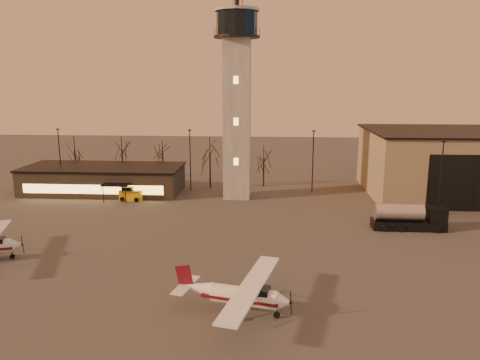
% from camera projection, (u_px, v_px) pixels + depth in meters
% --- Properties ---
extents(ground, '(220.00, 220.00, 0.00)m').
position_uv_depth(ground, '(214.00, 275.00, 44.14)').
color(ground, '#423F3D').
rests_on(ground, ground).
extents(control_tower, '(6.80, 6.80, 32.60)m').
position_uv_depth(control_tower, '(237.00, 91.00, 69.98)').
color(control_tower, gray).
rests_on(control_tower, ground).
extents(hangar, '(30.60, 20.60, 10.30)m').
position_uv_depth(hangar, '(466.00, 163.00, 73.88)').
color(hangar, '#967F62').
rests_on(hangar, ground).
extents(terminal, '(25.40, 12.20, 4.30)m').
position_uv_depth(terminal, '(104.00, 179.00, 76.30)').
color(terminal, black).
rests_on(terminal, ground).
extents(light_poles, '(58.50, 12.25, 10.14)m').
position_uv_depth(light_poles, '(241.00, 162.00, 73.21)').
color(light_poles, black).
rests_on(light_poles, ground).
extents(tree_row, '(37.20, 9.20, 8.80)m').
position_uv_depth(tree_row, '(163.00, 150.00, 81.98)').
color(tree_row, black).
rests_on(tree_row, ground).
extents(cessna_front, '(10.13, 12.68, 3.50)m').
position_uv_depth(cessna_front, '(246.00, 299.00, 36.57)').
color(cessna_front, white).
rests_on(cessna_front, ground).
extents(fuel_truck, '(8.77, 2.97, 3.24)m').
position_uv_depth(fuel_truck, '(408.00, 219.00, 57.40)').
color(fuel_truck, black).
rests_on(fuel_truck, ground).
extents(service_cart, '(3.59, 2.52, 2.15)m').
position_uv_depth(service_cart, '(131.00, 195.00, 71.35)').
color(service_cart, '#D79B0C').
rests_on(service_cart, ground).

